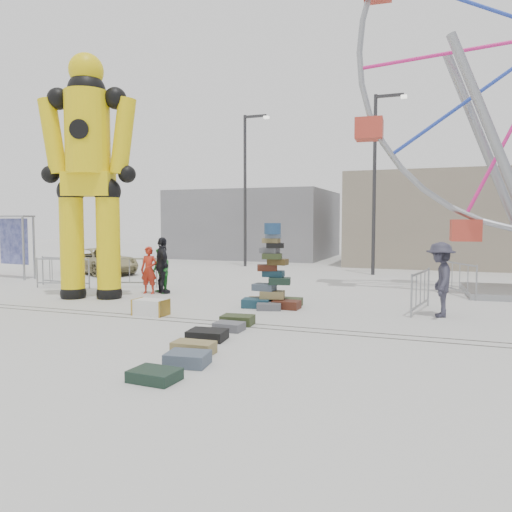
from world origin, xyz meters
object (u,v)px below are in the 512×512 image
(barricade_dummy_c, at_px, (130,272))
(pedestrian_grey, at_px, (440,279))
(suitcase_tower, at_px, (272,284))
(steamer_trunk, at_px, (151,307))
(barricade_wheel_back, at_px, (460,279))
(barricade_dummy_a, at_px, (62,272))
(crash_test_dummy, at_px, (88,167))
(lamp_post_right, at_px, (377,175))
(parked_suv, at_px, (101,261))
(pedestrian_red, at_px, (149,270))
(pedestrian_green, at_px, (161,271))
(barricade_wheel_front, at_px, (420,291))
(pedestrian_black, at_px, (162,265))
(barricade_dummy_b, at_px, (63,273))
(lamp_post_left, at_px, (247,182))

(barricade_dummy_c, bearing_deg, pedestrian_grey, -28.82)
(suitcase_tower, distance_m, barricade_dummy_c, 6.59)
(steamer_trunk, bearing_deg, barricade_wheel_back, 41.45)
(barricade_dummy_a, bearing_deg, crash_test_dummy, -27.94)
(lamp_post_right, height_order, barricade_wheel_back, lamp_post_right)
(parked_suv, bearing_deg, pedestrian_red, -105.49)
(steamer_trunk, distance_m, pedestrian_grey, 7.41)
(crash_test_dummy, height_order, barricade_wheel_back, crash_test_dummy)
(suitcase_tower, distance_m, barricade_wheel_back, 6.48)
(pedestrian_green, height_order, parked_suv, pedestrian_green)
(barricade_wheel_front, distance_m, pedestrian_black, 8.26)
(lamp_post_right, bearing_deg, barricade_wheel_front, -75.74)
(lamp_post_right, bearing_deg, suitcase_tower, -99.88)
(suitcase_tower, height_order, barricade_dummy_b, suitcase_tower)
(pedestrian_red, height_order, parked_suv, pedestrian_red)
(suitcase_tower, bearing_deg, parked_suv, 144.04)
(barricade_dummy_a, distance_m, parked_suv, 4.50)
(steamer_trunk, relative_size, barricade_wheel_front, 0.43)
(barricade_dummy_c, height_order, pedestrian_grey, pedestrian_grey)
(lamp_post_left, distance_m, pedestrian_red, 11.22)
(barricade_dummy_b, height_order, pedestrian_black, pedestrian_black)
(barricade_dummy_a, distance_m, pedestrian_green, 4.41)
(pedestrian_red, height_order, pedestrian_grey, pedestrian_grey)
(barricade_dummy_c, relative_size, pedestrian_red, 1.26)
(barricade_dummy_b, bearing_deg, pedestrian_grey, -17.61)
(steamer_trunk, bearing_deg, suitcase_tower, 42.85)
(suitcase_tower, xyz_separation_m, barricade_dummy_b, (-8.38, 1.17, -0.11))
(barricade_dummy_a, xyz_separation_m, barricade_wheel_front, (12.69, -0.81, 0.00))
(lamp_post_left, height_order, barricade_dummy_b, lamp_post_left)
(lamp_post_left, relative_size, barricade_dummy_c, 4.00)
(barricade_wheel_front, bearing_deg, pedestrian_green, 96.69)
(lamp_post_left, distance_m, barricade_dummy_c, 10.30)
(crash_test_dummy, relative_size, barricade_wheel_front, 3.88)
(suitcase_tower, bearing_deg, barricade_dummy_c, 154.31)
(lamp_post_right, relative_size, barricade_dummy_b, 4.00)
(barricade_dummy_c, height_order, barricade_wheel_back, same)
(lamp_post_right, distance_m, barricade_dummy_a, 13.78)
(barricade_wheel_front, bearing_deg, parked_suv, 80.67)
(steamer_trunk, relative_size, barricade_wheel_back, 0.43)
(barricade_dummy_c, distance_m, pedestrian_green, 2.10)
(pedestrian_grey, bearing_deg, barricade_dummy_c, -104.97)
(lamp_post_right, distance_m, pedestrian_green, 10.99)
(steamer_trunk, relative_size, pedestrian_green, 0.57)
(barricade_wheel_back, bearing_deg, lamp_post_left, -152.50)
(pedestrian_grey, bearing_deg, barricade_dummy_b, -98.81)
(pedestrian_grey, bearing_deg, barricade_wheel_back, 167.36)
(pedestrian_red, xyz_separation_m, parked_suv, (-5.55, 4.71, -0.20))
(barricade_dummy_b, relative_size, pedestrian_green, 1.31)
(lamp_post_left, bearing_deg, steamer_trunk, -78.72)
(parked_suv, bearing_deg, suitcase_tower, -94.51)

